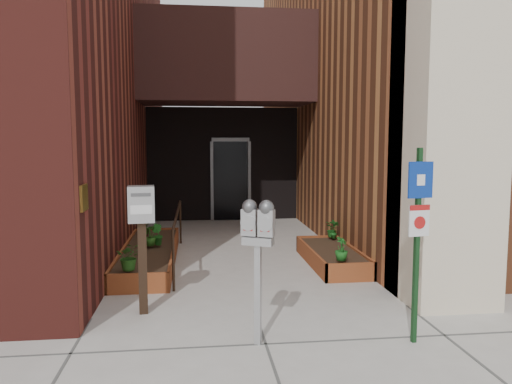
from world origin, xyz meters
name	(u,v)px	position (x,y,z in m)	size (l,w,h in m)	color
ground	(255,312)	(0.00, 0.00, 0.00)	(80.00, 80.00, 0.00)	#9E9991
architecture	(216,27)	(-0.18, 6.89, 4.98)	(20.00, 14.60, 10.00)	maroon
planter_left	(149,255)	(-1.55, 2.70, 0.13)	(0.90, 3.60, 0.30)	maroon
planter_right	(332,257)	(1.60, 2.20, 0.13)	(0.80, 2.20, 0.30)	maroon
handrail	(177,221)	(-1.05, 2.65, 0.75)	(0.04, 3.34, 0.90)	black
parking_meter	(258,233)	(-0.08, -0.98, 1.20)	(0.36, 0.25, 1.55)	#A6A6A8
sign_post	(418,225)	(1.58, -1.14, 1.28)	(0.28, 0.09, 2.08)	#143718
payment_dropbox	(142,222)	(-1.38, 0.13, 1.15)	(0.34, 0.27, 1.60)	black
shrub_left_a	(129,256)	(-1.67, 1.10, 0.50)	(0.36, 0.36, 0.40)	#215217
shrub_left_b	(157,235)	(-1.41, 2.79, 0.48)	(0.20, 0.20, 0.37)	#1C5D1A
shrub_left_c	(150,236)	(-1.53, 2.74, 0.48)	(0.20, 0.20, 0.36)	#275B1A
shrub_left_d	(146,225)	(-1.71, 3.84, 0.48)	(0.19, 0.19, 0.37)	#215418
shrub_right_a	(342,249)	(1.50, 1.30, 0.48)	(0.20, 0.20, 0.36)	#185719
shrub_right_b	(334,229)	(1.85, 2.96, 0.48)	(0.19, 0.19, 0.37)	#1A5E1C
shrub_right_c	(332,230)	(1.85, 3.10, 0.45)	(0.27, 0.27, 0.30)	#185317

